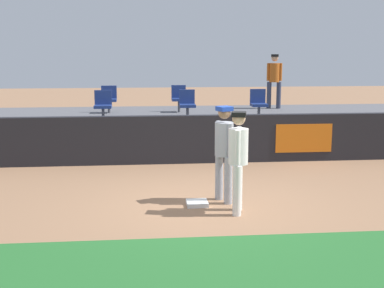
{
  "coord_description": "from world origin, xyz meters",
  "views": [
    {
      "loc": [
        -1.16,
        -9.43,
        2.94
      ],
      "look_at": [
        -0.16,
        1.01,
        1.0
      ],
      "focal_mm": 48.65,
      "sensor_mm": 36.0,
      "label": 1
    }
  ],
  "objects_px": {
    "seat_front_left": "(103,104)",
    "player_fielder_home": "(238,155)",
    "seat_front_right": "(259,102)",
    "seat_back_center": "(179,97)",
    "seat_front_center": "(187,103)",
    "spectator_hooded": "(274,77)",
    "player_runner_visitor": "(224,147)",
    "seat_back_left": "(109,98)",
    "first_base": "(197,203)"
  },
  "relations": [
    {
      "from": "seat_back_center",
      "to": "seat_front_left",
      "type": "xyz_separation_m",
      "value": [
        -2.24,
        -1.8,
        0.0
      ]
    },
    {
      "from": "first_base",
      "to": "player_fielder_home",
      "type": "bearing_deg",
      "value": -36.22
    },
    {
      "from": "seat_back_center",
      "to": "first_base",
      "type": "bearing_deg",
      "value": -91.24
    },
    {
      "from": "player_runner_visitor",
      "to": "seat_back_left",
      "type": "distance_m",
      "value": 7.24
    },
    {
      "from": "seat_front_center",
      "to": "spectator_hooded",
      "type": "bearing_deg",
      "value": 38.33
    },
    {
      "from": "seat_front_right",
      "to": "seat_front_center",
      "type": "relative_size",
      "value": 1.0
    },
    {
      "from": "seat_back_left",
      "to": "seat_front_left",
      "type": "distance_m",
      "value": 1.8
    },
    {
      "from": "player_fielder_home",
      "to": "seat_back_left",
      "type": "distance_m",
      "value": 7.95
    },
    {
      "from": "seat_back_center",
      "to": "spectator_hooded",
      "type": "height_order",
      "value": "spectator_hooded"
    },
    {
      "from": "player_fielder_home",
      "to": "seat_back_left",
      "type": "height_order",
      "value": "player_fielder_home"
    },
    {
      "from": "seat_back_left",
      "to": "seat_front_right",
      "type": "bearing_deg",
      "value": -22.48
    },
    {
      "from": "first_base",
      "to": "seat_back_left",
      "type": "bearing_deg",
      "value": 106.3
    },
    {
      "from": "seat_front_center",
      "to": "player_fielder_home",
      "type": "bearing_deg",
      "value": -85.76
    },
    {
      "from": "player_fielder_home",
      "to": "seat_front_center",
      "type": "height_order",
      "value": "player_fielder_home"
    },
    {
      "from": "seat_back_left",
      "to": "spectator_hooded",
      "type": "xyz_separation_m",
      "value": [
        5.43,
        0.67,
        0.57
      ]
    },
    {
      "from": "seat_front_right",
      "to": "seat_back_center",
      "type": "bearing_deg",
      "value": 140.25
    },
    {
      "from": "first_base",
      "to": "seat_back_center",
      "type": "distance_m",
      "value": 7.1
    },
    {
      "from": "first_base",
      "to": "seat_back_center",
      "type": "height_order",
      "value": "seat_back_center"
    },
    {
      "from": "seat_back_left",
      "to": "seat_front_center",
      "type": "relative_size",
      "value": 1.0
    },
    {
      "from": "first_base",
      "to": "spectator_hooded",
      "type": "height_order",
      "value": "spectator_hooded"
    },
    {
      "from": "seat_back_center",
      "to": "seat_front_left",
      "type": "bearing_deg",
      "value": -141.23
    },
    {
      "from": "first_base",
      "to": "seat_front_center",
      "type": "height_order",
      "value": "seat_front_center"
    },
    {
      "from": "seat_back_center",
      "to": "seat_front_center",
      "type": "relative_size",
      "value": 1.0
    },
    {
      "from": "seat_back_center",
      "to": "seat_front_left",
      "type": "distance_m",
      "value": 2.87
    },
    {
      "from": "seat_front_left",
      "to": "spectator_hooded",
      "type": "height_order",
      "value": "spectator_hooded"
    },
    {
      "from": "seat_front_right",
      "to": "seat_back_left",
      "type": "height_order",
      "value": "same"
    },
    {
      "from": "seat_back_left",
      "to": "spectator_hooded",
      "type": "distance_m",
      "value": 5.5
    },
    {
      "from": "player_fielder_home",
      "to": "seat_front_left",
      "type": "xyz_separation_m",
      "value": [
        -2.78,
        5.66,
        0.35
      ]
    },
    {
      "from": "player_runner_visitor",
      "to": "player_fielder_home",
      "type": "bearing_deg",
      "value": -11.24
    },
    {
      "from": "seat_front_right",
      "to": "player_runner_visitor",
      "type": "bearing_deg",
      "value": -109.74
    },
    {
      "from": "seat_front_center",
      "to": "seat_front_right",
      "type": "bearing_deg",
      "value": 0.0
    },
    {
      "from": "first_base",
      "to": "seat_front_right",
      "type": "xyz_separation_m",
      "value": [
        2.32,
        5.16,
        1.37
      ]
    },
    {
      "from": "seat_front_right",
      "to": "seat_back_center",
      "type": "relative_size",
      "value": 1.0
    },
    {
      "from": "seat_back_left",
      "to": "seat_front_center",
      "type": "height_order",
      "value": "same"
    },
    {
      "from": "seat_front_left",
      "to": "player_fielder_home",
      "type": "bearing_deg",
      "value": -63.89
    },
    {
      "from": "player_runner_visitor",
      "to": "seat_front_left",
      "type": "xyz_separation_m",
      "value": [
        -2.63,
        4.95,
        0.34
      ]
    },
    {
      "from": "seat_back_left",
      "to": "seat_front_center",
      "type": "distance_m",
      "value": 2.92
    },
    {
      "from": "player_fielder_home",
      "to": "seat_back_left",
      "type": "relative_size",
      "value": 2.19
    },
    {
      "from": "seat_back_center",
      "to": "spectator_hooded",
      "type": "xyz_separation_m",
      "value": [
        3.24,
        0.67,
        0.57
      ]
    },
    {
      "from": "seat_front_right",
      "to": "seat_back_left",
      "type": "xyz_separation_m",
      "value": [
        -4.35,
        1.8,
        0.0
      ]
    },
    {
      "from": "seat_front_center",
      "to": "seat_back_center",
      "type": "bearing_deg",
      "value": 93.67
    },
    {
      "from": "seat_back_left",
      "to": "spectator_hooded",
      "type": "height_order",
      "value": "spectator_hooded"
    },
    {
      "from": "seat_front_right",
      "to": "seat_front_left",
      "type": "bearing_deg",
      "value": 179.99
    },
    {
      "from": "seat_back_center",
      "to": "spectator_hooded",
      "type": "bearing_deg",
      "value": 11.7
    },
    {
      "from": "first_base",
      "to": "seat_front_right",
      "type": "relative_size",
      "value": 0.48
    },
    {
      "from": "seat_back_left",
      "to": "seat_front_center",
      "type": "xyz_separation_m",
      "value": [
        2.3,
        -1.8,
        -0.0
      ]
    },
    {
      "from": "player_fielder_home",
      "to": "seat_front_right",
      "type": "relative_size",
      "value": 2.19
    },
    {
      "from": "player_runner_visitor",
      "to": "seat_front_center",
      "type": "height_order",
      "value": "player_runner_visitor"
    },
    {
      "from": "spectator_hooded",
      "to": "first_base",
      "type": "bearing_deg",
      "value": 81.45
    },
    {
      "from": "seat_front_right",
      "to": "spectator_hooded",
      "type": "height_order",
      "value": "spectator_hooded"
    }
  ]
}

